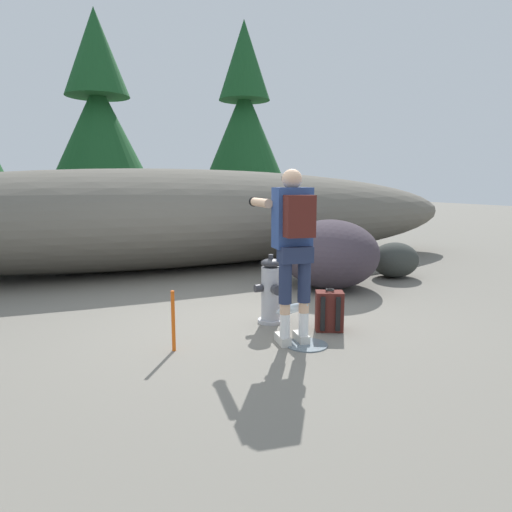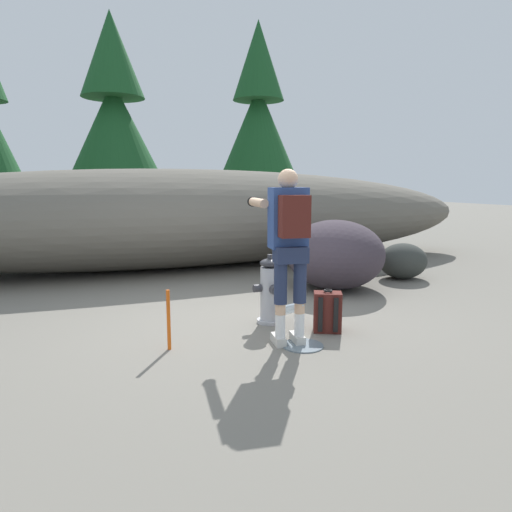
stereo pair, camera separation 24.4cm
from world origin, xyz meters
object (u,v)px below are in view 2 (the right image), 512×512
object	(u,v)px
boulder_mid	(403,261)
survey_stake	(169,320)
boulder_large	(335,254)
fire_hydrant	(270,291)
spare_backpack	(327,312)
utility_worker	(288,234)

from	to	relation	value
boulder_mid	survey_stake	size ratio (longest dim) A/B	1.40
boulder_large	fire_hydrant	bearing A→B (deg)	-141.52
boulder_mid	spare_backpack	bearing A→B (deg)	-142.15
fire_hydrant	utility_worker	xyz separation A→B (m)	(-0.10, -0.70, 0.74)
utility_worker	spare_backpack	xyz separation A→B (m)	(0.57, 0.18, -0.90)
utility_worker	spare_backpack	bearing A→B (deg)	-64.50
boulder_mid	survey_stake	world-z (taller)	boulder_mid
spare_backpack	survey_stake	distance (m)	1.74
spare_backpack	boulder_large	distance (m)	2.19
fire_hydrant	boulder_mid	size ratio (longest dim) A/B	0.96
spare_backpack	boulder_large	world-z (taller)	boulder_large
boulder_large	boulder_mid	xyz separation A→B (m)	(1.46, 0.22, -0.23)
spare_backpack	survey_stake	xyz separation A→B (m)	(-1.74, 0.06, 0.08)
utility_worker	boulder_large	size ratio (longest dim) A/B	1.07
fire_hydrant	utility_worker	world-z (taller)	utility_worker
utility_worker	boulder_mid	distance (m)	3.99
fire_hydrant	spare_backpack	xyz separation A→B (m)	(0.47, -0.52, -0.16)
spare_backpack	survey_stake	world-z (taller)	survey_stake
utility_worker	survey_stake	size ratio (longest dim) A/B	2.93
boulder_mid	survey_stake	distance (m)	4.81
utility_worker	survey_stake	bearing A→B (deg)	86.58
boulder_large	survey_stake	bearing A→B (deg)	-148.69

